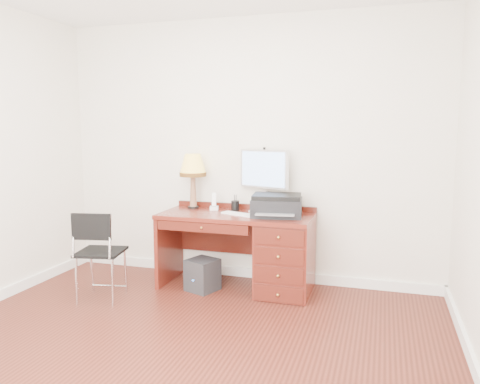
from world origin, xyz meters
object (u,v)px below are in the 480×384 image
(desk, at_px, (268,249))
(monitor, at_px, (263,172))
(equipment_box, at_px, (203,275))
(printer, at_px, (277,205))
(leg_lamp, at_px, (193,169))
(chair, at_px, (96,247))
(phone, at_px, (214,205))

(desk, distance_m, monitor, 0.77)
(desk, bearing_deg, equipment_box, -162.89)
(monitor, bearing_deg, printer, -32.37)
(leg_lamp, xyz_separation_m, chair, (-0.59, -0.89, -0.66))
(monitor, relative_size, leg_lamp, 1.09)
(chair, bearing_deg, phone, 34.66)
(desk, height_order, printer, printer)
(monitor, height_order, equipment_box, monitor)
(leg_lamp, distance_m, chair, 1.25)
(chair, distance_m, equipment_box, 1.05)
(monitor, xyz_separation_m, leg_lamp, (-0.74, -0.07, 0.03))
(equipment_box, bearing_deg, monitor, 60.34)
(desk, xyz_separation_m, equipment_box, (-0.61, -0.19, -0.26))
(chair, bearing_deg, desk, 15.69)
(phone, distance_m, equipment_box, 0.72)
(leg_lamp, xyz_separation_m, equipment_box, (0.24, -0.35, -1.01))
(printer, bearing_deg, leg_lamp, 161.82)
(leg_lamp, bearing_deg, printer, -10.05)
(printer, xyz_separation_m, leg_lamp, (-0.93, 0.17, 0.31))
(leg_lamp, relative_size, phone, 3.19)
(equipment_box, bearing_deg, printer, 35.58)
(chair, bearing_deg, monitor, 24.59)
(desk, bearing_deg, phone, 168.02)
(leg_lamp, height_order, chair, leg_lamp)
(phone, relative_size, equipment_box, 0.57)
(printer, distance_m, leg_lamp, 1.00)
(monitor, bearing_deg, leg_lamp, -157.66)
(printer, bearing_deg, phone, 161.07)
(monitor, relative_size, chair, 0.74)
(monitor, xyz_separation_m, printer, (0.20, -0.23, -0.29))
(desk, relative_size, leg_lamp, 2.63)
(printer, distance_m, phone, 0.70)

